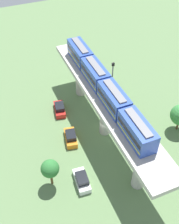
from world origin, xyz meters
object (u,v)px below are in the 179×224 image
Objects in this scene: parked_car_red at (60,109)px; signal_post at (112,86)px; parked_car_orange at (71,137)px; tree_near_viaduct at (50,169)px; parked_car_white at (82,180)px; train at (104,86)px.

parked_car_red is 10.93m from signal_post.
tree_near_viaduct is at bearing 62.60° from parked_car_orange.
signal_post is (-9.63, -4.37, 5.11)m from parked_car_orange.
tree_near_viaduct reaches higher than parked_car_white.
train reaches higher than tree_near_viaduct.
parked_car_red is 16.06m from tree_near_viaduct.
signal_post is (-9.11, 3.20, 5.11)m from parked_car_red.
parked_car_orange is at bearing 96.22° from parked_car_red.
parked_car_white is 0.41× the size of signal_post.
train is at bearing 48.25° from signal_post.
parked_car_white is 5.36m from tree_near_viaduct.
tree_near_viaduct reaches higher than parked_car_orange.
parked_car_orange is 11.75m from signal_post.
parked_car_red is at bearing -91.49° from parked_car_white.
tree_near_viaduct is (4.14, -1.67, 2.96)m from parked_car_white.
train reaches higher than parked_car_orange.
parked_car_white is at bearing 158.07° from tree_near_viaduct.
signal_post reaches higher than parked_car_red.
tree_near_viaduct is (6.05, 14.59, 2.96)m from parked_car_red.
train is 10.83m from parked_car_orange.
parked_car_red is at bearing -50.80° from train.
tree_near_viaduct is at bearing 36.91° from signal_post.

